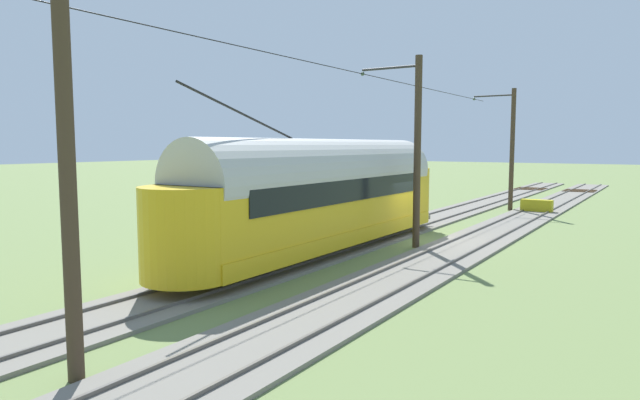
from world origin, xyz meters
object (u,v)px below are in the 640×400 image
object	(u,v)px
spare_tie_stack	(298,227)
track_end_bumper	(537,206)
catenary_pole_foreground	(511,147)
catenary_pole_mid_near	(416,149)
vintage_streetcar	(325,194)
catenary_pole_mid_far	(64,154)

from	to	relation	value
spare_tie_stack	track_end_bumper	size ratio (longest dim) A/B	1.33
catenary_pole_foreground	spare_tie_stack	world-z (taller)	catenary_pole_foreground
catenary_pole_mid_near	spare_tie_stack	bearing A→B (deg)	-5.21
vintage_streetcar	catenary_pole_mid_near	world-z (taller)	catenary_pole_mid_near
catenary_pole_foreground	catenary_pole_mid_far	size ratio (longest dim) A/B	1.00
catenary_pole_foreground	spare_tie_stack	bearing A→B (deg)	67.20
track_end_bumper	catenary_pole_mid_near	bearing A→B (deg)	83.25
track_end_bumper	catenary_pole_foreground	bearing A→B (deg)	-13.70
vintage_streetcar	catenary_pole_mid_near	xyz separation A→B (m)	(-2.40, -2.91, 1.67)
catenary_pole_mid_far	spare_tie_stack	xyz separation A→B (m)	(6.06, -15.52, -3.66)
vintage_streetcar	spare_tie_stack	distance (m)	5.41
catenary_pole_mid_near	catenary_pole_foreground	bearing A→B (deg)	-90.00
vintage_streetcar	track_end_bumper	world-z (taller)	vintage_streetcar
vintage_streetcar	catenary_pole_mid_far	size ratio (longest dim) A/B	2.20
vintage_streetcar	catenary_pole_foreground	world-z (taller)	catenary_pole_foreground
catenary_pole_mid_far	track_end_bumper	world-z (taller)	catenary_pole_mid_far
catenary_pole_foreground	catenary_pole_mid_far	bearing A→B (deg)	90.00
vintage_streetcar	track_end_bumper	xyz separation A→B (m)	(-4.12, -17.46, -1.86)
vintage_streetcar	catenary_pole_foreground	xyz separation A→B (m)	(-2.40, -17.88, 1.67)
catenary_pole_mid_far	vintage_streetcar	bearing A→B (deg)	-78.73
catenary_pole_mid_far	track_end_bumper	distance (m)	29.77
vintage_streetcar	catenary_pole_mid_near	size ratio (longest dim) A/B	2.20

